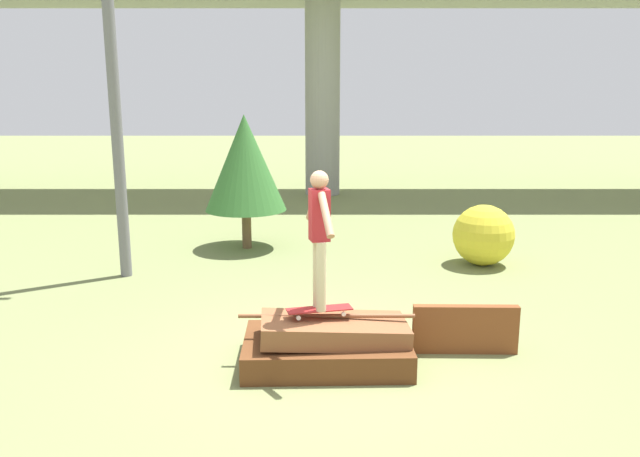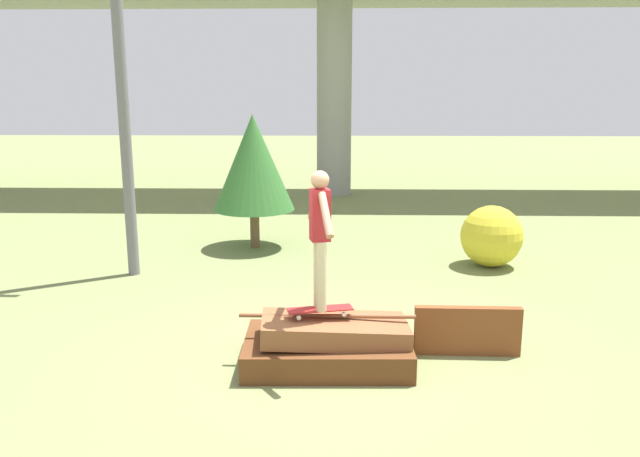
# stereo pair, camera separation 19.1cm
# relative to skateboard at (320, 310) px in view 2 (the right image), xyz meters

# --- Properties ---
(ground_plane) EXTENTS (80.00, 80.00, 0.00)m
(ground_plane) POSITION_rel_skateboard_xyz_m (0.09, 0.05, -0.71)
(ground_plane) COLOR olive
(scrap_pile) EXTENTS (2.15, 1.32, 0.63)m
(scrap_pile) POSITION_rel_skateboard_xyz_m (0.11, 0.03, -0.46)
(scrap_pile) COLOR #5B3319
(scrap_pile) RESTS_ON ground_plane
(scrap_plank_loose) EXTENTS (1.34, 0.15, 0.63)m
(scrap_plank_loose) POSITION_rel_skateboard_xyz_m (1.86, 0.35, -0.39)
(scrap_plank_loose) COLOR brown
(scrap_plank_loose) RESTS_ON ground_plane
(skateboard) EXTENTS (0.82, 0.39, 0.09)m
(skateboard) POSITION_rel_skateboard_xyz_m (0.00, 0.00, 0.00)
(skateboard) COLOR maroon
(skateboard) RESTS_ON scrap_pile
(skater) EXTENTS (0.35, 1.13, 1.67)m
(skater) POSITION_rel_skateboard_xyz_m (0.00, -0.00, 0.98)
(skater) COLOR #C6B78E
(skater) RESTS_ON skateboard
(highway_overpass) EXTENTS (44.00, 4.43, 6.63)m
(highway_overpass) POSITION_rel_skateboard_xyz_m (0.09, 12.99, 5.10)
(highway_overpass) COLOR gray
(highway_overpass) RESTS_ON ground_plane
(utility_pole) EXTENTS (1.30, 0.20, 7.27)m
(utility_pole) POSITION_rel_skateboard_xyz_m (-3.51, 3.77, 3.05)
(utility_pole) COLOR slate
(utility_pole) RESTS_ON ground_plane
(tree_behind_left) EXTENTS (1.71, 1.71, 2.82)m
(tree_behind_left) POSITION_rel_skateboard_xyz_m (-1.55, 5.82, 1.11)
(tree_behind_left) COLOR brown
(tree_behind_left) RESTS_ON ground_plane
(bush_yellow_flowering) EXTENTS (1.17, 1.17, 1.17)m
(bush_yellow_flowering) POSITION_rel_skateboard_xyz_m (3.14, 4.50, -0.12)
(bush_yellow_flowering) COLOR gold
(bush_yellow_flowering) RESTS_ON ground_plane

